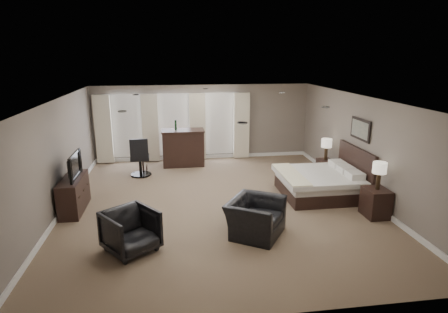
{
  "coord_description": "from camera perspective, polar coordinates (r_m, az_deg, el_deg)",
  "views": [
    {
      "loc": [
        -1.11,
        -8.67,
        3.62
      ],
      "look_at": [
        0.2,
        0.4,
        1.1
      ],
      "focal_mm": 30.0,
      "sensor_mm": 36.0,
      "label": 1
    }
  ],
  "objects": [
    {
      "name": "room",
      "position": [
        9.04,
        -0.89,
        0.51
      ],
      "size": [
        7.6,
        8.6,
        2.64
      ],
      "color": "brown",
      "rests_on": "ground"
    },
    {
      "name": "window_bay",
      "position": [
        13.0,
        -7.61,
        4.53
      ],
      "size": [
        5.25,
        0.2,
        2.3
      ],
      "color": "silver",
      "rests_on": "room"
    },
    {
      "name": "bed",
      "position": [
        10.03,
        13.78,
        -2.38
      ],
      "size": [
        2.0,
        1.91,
        1.27
      ],
      "primitive_type": "cube",
      "color": "silver",
      "rests_on": "ground"
    },
    {
      "name": "nightstand_near",
      "position": [
        9.3,
        22.11,
        -6.54
      ],
      "size": [
        0.49,
        0.6,
        0.66
      ],
      "primitive_type": "cube",
      "color": "black",
      "rests_on": "ground"
    },
    {
      "name": "nightstand_far",
      "position": [
        11.75,
        15.11,
        -1.73
      ],
      "size": [
        0.4,
        0.49,
        0.54
      ],
      "primitive_type": "cube",
      "color": "black",
      "rests_on": "ground"
    },
    {
      "name": "lamp_near",
      "position": [
        9.09,
        22.52,
        -2.75
      ],
      "size": [
        0.31,
        0.31,
        0.63
      ],
      "primitive_type": "cube",
      "color": "beige",
      "rests_on": "nightstand_near"
    },
    {
      "name": "lamp_far",
      "position": [
        11.6,
        15.31,
        1.07
      ],
      "size": [
        0.31,
        0.31,
        0.64
      ],
      "primitive_type": "cube",
      "color": "beige",
      "rests_on": "nightstand_far"
    },
    {
      "name": "wall_art",
      "position": [
        10.24,
        20.02,
        3.92
      ],
      "size": [
        0.04,
        0.96,
        0.56
      ],
      "primitive_type": "cube",
      "color": "slate",
      "rests_on": "room"
    },
    {
      "name": "dresser",
      "position": [
        9.6,
        -21.9,
        -5.34
      ],
      "size": [
        0.45,
        1.4,
        0.81
      ],
      "primitive_type": "cube",
      "color": "black",
      "rests_on": "ground"
    },
    {
      "name": "tv",
      "position": [
        9.45,
        -22.19,
        -2.65
      ],
      "size": [
        0.6,
        1.03,
        0.14
      ],
      "primitive_type": "imported",
      "rotation": [
        0.0,
        0.0,
        1.57
      ],
      "color": "black",
      "rests_on": "dresser"
    },
    {
      "name": "armchair_near",
      "position": [
        7.77,
        4.8,
        -8.34
      ],
      "size": [
        1.25,
        1.37,
        1.01
      ],
      "primitive_type": "imported",
      "rotation": [
        0.0,
        0.0,
        0.99
      ],
      "color": "black",
      "rests_on": "ground"
    },
    {
      "name": "armchair_far",
      "position": [
        7.35,
        -14.05,
        -10.68
      ],
      "size": [
        1.19,
        1.18,
        0.9
      ],
      "primitive_type": "imported",
      "rotation": [
        0.0,
        0.0,
        0.64
      ],
      "color": "black",
      "rests_on": "ground"
    },
    {
      "name": "bar_counter",
      "position": [
        12.51,
        -6.23,
        1.36
      ],
      "size": [
        1.4,
        0.73,
        1.22
      ],
      "primitive_type": "cube",
      "color": "black",
      "rests_on": "ground"
    },
    {
      "name": "bar_stool_left",
      "position": [
        12.13,
        -12.26,
        -0.55
      ],
      "size": [
        0.39,
        0.39,
        0.73
      ],
      "primitive_type": "cube",
      "rotation": [
        0.0,
        0.0,
        -0.14
      ],
      "color": "black",
      "rests_on": "ground"
    },
    {
      "name": "bar_stool_right",
      "position": [
        12.46,
        -7.69,
        0.16
      ],
      "size": [
        0.46,
        0.46,
        0.76
      ],
      "primitive_type": "cube",
      "rotation": [
        0.0,
        0.0,
        -0.34
      ],
      "color": "black",
      "rests_on": "ground"
    },
    {
      "name": "desk_chair",
      "position": [
        11.65,
        -12.7,
        0.0
      ],
      "size": [
        0.64,
        0.64,
        1.21
      ],
      "primitive_type": "cube",
      "rotation": [
        0.0,
        0.0,
        3.18
      ],
      "color": "black",
      "rests_on": "ground"
    }
  ]
}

